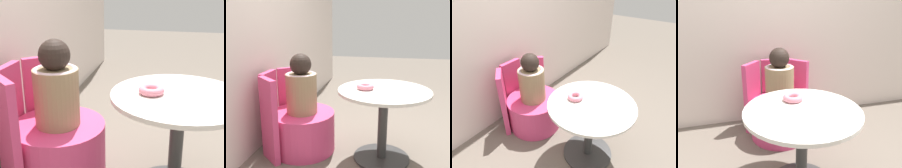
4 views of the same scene
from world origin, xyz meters
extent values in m
cube|color=silver|center=(0.00, 1.13, 1.20)|extent=(6.00, 0.06, 2.40)
cylinder|color=#333333|center=(0.02, -0.03, 0.31)|extent=(0.08, 0.08, 0.58)
cylinder|color=silver|center=(0.02, -0.03, 0.61)|extent=(0.76, 0.76, 0.02)
cylinder|color=#D13D70|center=(0.04, 0.69, 0.18)|extent=(0.58, 0.58, 0.36)
cube|color=#D13D70|center=(0.04, 1.00, 0.36)|extent=(0.25, 0.05, 0.72)
cube|color=#D13D70|center=(0.28, 0.89, 0.36)|extent=(0.20, 0.22, 0.72)
cube|color=#D13D70|center=(-0.20, 0.89, 0.36)|extent=(0.20, 0.22, 0.72)
cylinder|color=#937A56|center=(0.04, 0.69, 0.54)|extent=(0.27, 0.27, 0.35)
torus|color=beige|center=(0.04, 0.69, 0.71)|extent=(0.27, 0.27, 0.04)
sphere|color=black|center=(0.04, 0.69, 0.80)|extent=(0.19, 0.19, 0.19)
torus|color=pink|center=(0.00, 0.12, 0.64)|extent=(0.14, 0.14, 0.04)
camera|label=1|loc=(-1.60, 0.00, 1.22)|focal=50.00mm
camera|label=2|loc=(-2.07, -0.09, 1.19)|focal=42.00mm
camera|label=3|loc=(-1.22, -0.63, 1.65)|focal=32.00mm
camera|label=4|loc=(-0.40, -1.22, 1.23)|focal=35.00mm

